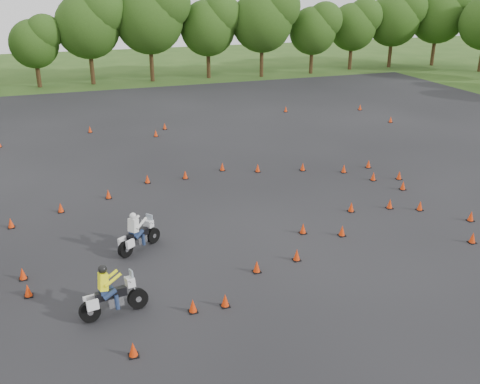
{
  "coord_description": "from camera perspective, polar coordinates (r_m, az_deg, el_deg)",
  "views": [
    {
      "loc": [
        -7.48,
        -17.42,
        10.27
      ],
      "look_at": [
        0.0,
        4.0,
        1.2
      ],
      "focal_mm": 40.0,
      "sensor_mm": 36.0,
      "label": 1
    }
  ],
  "objects": [
    {
      "name": "rider_yellow",
      "position": [
        17.98,
        -13.34,
        -10.35
      ],
      "size": [
        2.36,
        1.05,
        1.76
      ],
      "primitive_type": null,
      "rotation": [
        0.0,
        0.0,
        0.16
      ],
      "color": "#FFFD16",
      "rests_on": "ground"
    },
    {
      "name": "rider_white",
      "position": [
        21.91,
        -10.73,
        -4.1
      ],
      "size": [
        2.17,
        1.8,
        1.68
      ],
      "primitive_type": null,
      "rotation": [
        0.0,
        0.0,
        0.61
      ],
      "color": "silver",
      "rests_on": "ground"
    },
    {
      "name": "traffic_cones",
      "position": [
        25.97,
        -2.22,
        -0.97
      ],
      "size": [
        36.48,
        32.93,
        0.45
      ],
      "color": "red",
      "rests_on": "asphalt_pad"
    },
    {
      "name": "asphalt_pad",
      "position": [
        26.64,
        -1.42,
        -0.88
      ],
      "size": [
        62.0,
        62.0,
        0.0
      ],
      "primitive_type": "plane",
      "color": "black",
      "rests_on": "ground"
    },
    {
      "name": "ground",
      "position": [
        21.56,
        3.53,
        -6.7
      ],
      "size": [
        140.0,
        140.0,
        0.0
      ],
      "primitive_type": "plane",
      "color": "#2D5119",
      "rests_on": "ground"
    },
    {
      "name": "treeline",
      "position": [
        53.6,
        -10.09,
        15.51
      ],
      "size": [
        87.16,
        32.46,
        11.11
      ],
      "color": "#254413",
      "rests_on": "ground"
    }
  ]
}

